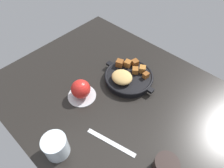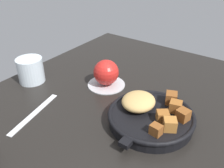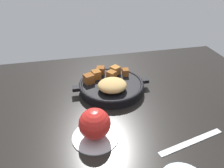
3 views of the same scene
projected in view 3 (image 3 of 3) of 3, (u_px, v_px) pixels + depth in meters
ground_plane at (127, 111)px, 68.59cm from camera, size 105.87×80.26×2.40cm
cast_iron_skillet at (111, 85)px, 74.65cm from camera, size 26.40×22.12×6.67cm
saucer_plate at (95, 136)px, 57.18cm from camera, size 12.12×12.12×0.60cm
red_apple at (95, 124)px, 54.90cm from camera, size 8.10×8.10×8.10cm
butter_knife at (191, 142)px, 55.80cm from camera, size 19.46×5.89×0.36cm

